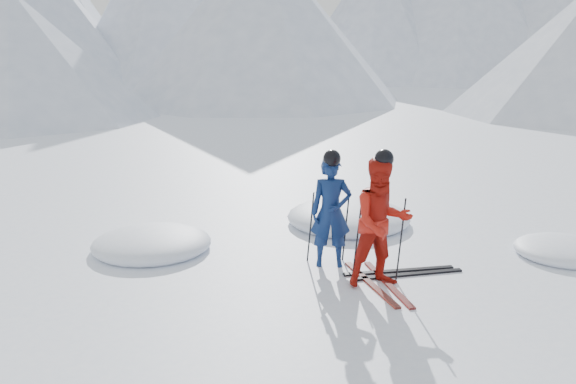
{
  "coord_description": "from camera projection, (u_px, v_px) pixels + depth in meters",
  "views": [
    {
      "loc": [
        -1.93,
        -8.44,
        3.33
      ],
      "look_at": [
        -2.06,
        0.5,
        1.1
      ],
      "focal_mm": 38.0,
      "sensor_mm": 36.0,
      "label": 1
    }
  ],
  "objects": [
    {
      "name": "skier_blue",
      "position": [
        331.0,
        212.0,
        9.09
      ],
      "size": [
        0.61,
        0.4,
        1.67
      ],
      "primitive_type": "imported",
      "rotation": [
        0.0,
        0.0,
        -0.01
      ],
      "color": "navy",
      "rests_on": "ground"
    },
    {
      "name": "ski_loose_b",
      "position": [
        407.0,
        275.0,
        8.87
      ],
      "size": [
        1.67,
        0.49,
        0.03
      ],
      "primitive_type": "cube",
      "rotation": [
        0.0,
        0.0,
        1.81
      ],
      "color": "black",
      "rests_on": "ground"
    },
    {
      "name": "pole_red_left",
      "position": [
        357.0,
        238.0,
        8.64
      ],
      "size": [
        0.12,
        0.1,
        1.21
      ],
      "primitive_type": "cylinder",
      "rotation": [
        0.06,
        0.08,
        0.0
      ],
      "color": "black",
      "rests_on": "ground"
    },
    {
      "name": "pole_blue_left",
      "position": [
        311.0,
        227.0,
        9.31
      ],
      "size": [
        0.11,
        0.08,
        1.11
      ],
      "primitive_type": "cylinder",
      "rotation": [
        0.05,
        0.08,
        0.0
      ],
      "color": "black",
      "rests_on": "ground"
    },
    {
      "name": "ground",
      "position": [
        427.0,
        273.0,
        8.96
      ],
      "size": [
        160.0,
        160.0,
        0.0
      ],
      "primitive_type": "plane",
      "color": "white",
      "rests_on": "ground"
    },
    {
      "name": "ski_worn_right",
      "position": [
        388.0,
        284.0,
        8.54
      ],
      "size": [
        0.49,
        1.67,
        0.03
      ],
      "primitive_type": "cube",
      "rotation": [
        0.0,
        0.0,
        0.24
      ],
      "color": "black",
      "rests_on": "ground"
    },
    {
      "name": "pole_red_right",
      "position": [
        401.0,
        240.0,
        8.54
      ],
      "size": [
        0.12,
        0.09,
        1.21
      ],
      "primitive_type": "cylinder",
      "rotation": [
        -0.05,
        0.08,
        0.0
      ],
      "color": "black",
      "rests_on": "ground"
    },
    {
      "name": "ski_loose_a",
      "position": [
        399.0,
        271.0,
        9.02
      ],
      "size": [
        1.68,
        0.43,
        0.03
      ],
      "primitive_type": "cube",
      "rotation": [
        0.0,
        0.0,
        1.77
      ],
      "color": "black",
      "rests_on": "ground"
    },
    {
      "name": "ski_worn_left",
      "position": [
        371.0,
        284.0,
        8.54
      ],
      "size": [
        0.6,
        1.65,
        0.03
      ],
      "primitive_type": "cube",
      "rotation": [
        0.0,
        0.0,
        0.31
      ],
      "color": "black",
      "rests_on": "ground"
    },
    {
      "name": "snow_lumps",
      "position": [
        336.0,
        237.0,
        10.62
      ],
      "size": [
        9.61,
        4.39,
        0.51
      ],
      "color": "white",
      "rests_on": "ground"
    },
    {
      "name": "skier_red",
      "position": [
        382.0,
        223.0,
        8.32
      ],
      "size": [
        1.04,
        0.9,
        1.82
      ],
      "primitive_type": "imported",
      "rotation": [
        0.0,
        0.0,
        0.27
      ],
      "color": "#B2190E",
      "rests_on": "ground"
    },
    {
      "name": "pole_blue_right",
      "position": [
        346.0,
        225.0,
        9.4
      ],
      "size": [
        0.11,
        0.07,
        1.11
      ],
      "primitive_type": "cylinder",
      "rotation": [
        -0.04,
        0.08,
        0.0
      ],
      "color": "black",
      "rests_on": "ground"
    }
  ]
}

